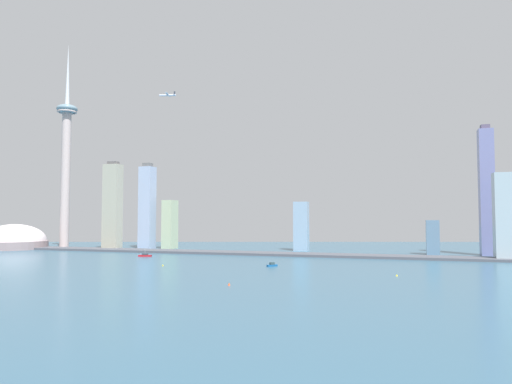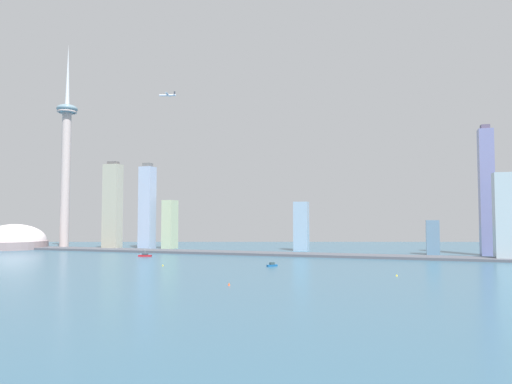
# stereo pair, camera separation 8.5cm
# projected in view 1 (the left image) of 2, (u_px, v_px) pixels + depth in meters

# --- Properties ---
(waterfront_pier) EXTENTS (908.93, 44.36, 3.27)m
(waterfront_pier) POSITION_uv_depth(u_px,v_px,m) (227.00, 253.00, 674.76)
(waterfront_pier) COLOR #4B4E57
(waterfront_pier) RESTS_ON ground
(observation_tower) EXTENTS (35.24, 35.24, 355.90)m
(observation_tower) POSITION_uv_depth(u_px,v_px,m) (66.00, 152.00, 799.46)
(observation_tower) COLOR #BAA7A5
(observation_tower) RESTS_ON ground
(stadium_dome) EXTENTS (107.12, 107.12, 56.54)m
(stadium_dome) POSITION_uv_depth(u_px,v_px,m) (14.00, 242.00, 780.38)
(stadium_dome) COLOR gray
(stadium_dome) RESTS_ON ground
(skyscraper_0) EXTENTS (17.53, 19.82, 49.09)m
(skyscraper_0) POSITION_uv_depth(u_px,v_px,m) (433.00, 237.00, 656.32)
(skyscraper_0) COLOR slate
(skyscraper_0) RESTS_ON ground
(skyscraper_1) EXTENTS (22.40, 22.11, 145.83)m
(skyscraper_1) POSITION_uv_depth(u_px,v_px,m) (147.00, 207.00, 787.96)
(skyscraper_1) COLOR #9DAFD0
(skyscraper_1) RESTS_ON ground
(skyscraper_2) EXTENTS (18.41, 26.34, 82.32)m
(skyscraper_2) POSITION_uv_depth(u_px,v_px,m) (170.00, 224.00, 788.69)
(skyscraper_2) COLOR #ACBC96
(skyscraper_2) RESTS_ON ground
(skyscraper_3) EXTENTS (25.05, 21.36, 108.48)m
(skyscraper_3) POSITION_uv_depth(u_px,v_px,m) (505.00, 216.00, 570.08)
(skyscraper_3) COLOR #A2B7C3
(skyscraper_3) RESTS_ON ground
(skyscraper_4) EXTENTS (19.18, 20.39, 183.21)m
(skyscraper_4) POSITION_uv_depth(u_px,v_px,m) (487.00, 191.00, 645.76)
(skyscraper_4) COLOR #7275AA
(skyscraper_4) RESTS_ON ground
(skyscraper_5) EXTENTS (22.35, 18.43, 77.93)m
(skyscraper_5) POSITION_uv_depth(u_px,v_px,m) (301.00, 226.00, 736.14)
(skyscraper_5) COLOR #8DADCA
(skyscraper_5) RESTS_ON ground
(skyscraper_6) EXTENTS (27.53, 19.36, 145.72)m
(skyscraper_6) POSITION_uv_depth(u_px,v_px,m) (112.00, 206.00, 764.44)
(skyscraper_6) COLOR #A5A38F
(skyscraper_6) RESTS_ON ground
(boat_0) EXTENTS (10.61, 11.65, 4.40)m
(boat_0) POSITION_uv_depth(u_px,v_px,m) (272.00, 265.00, 501.93)
(boat_0) COLOR #134F8A
(boat_0) RESTS_ON ground
(boat_1) EXTENTS (18.42, 10.21, 10.43)m
(boat_1) POSITION_uv_depth(u_px,v_px,m) (145.00, 255.00, 627.52)
(boat_1) COLOR #AC171F
(boat_1) RESTS_ON ground
(channel_buoy_0) EXTENTS (1.47, 1.47, 2.06)m
(channel_buoy_0) POSITION_uv_depth(u_px,v_px,m) (163.00, 265.00, 505.34)
(channel_buoy_0) COLOR yellow
(channel_buoy_0) RESTS_ON ground
(channel_buoy_1) EXTENTS (1.82, 1.82, 1.68)m
(channel_buoy_1) POSITION_uv_depth(u_px,v_px,m) (397.00, 275.00, 419.26)
(channel_buoy_1) COLOR yellow
(channel_buoy_1) RESTS_ON ground
(channel_buoy_2) EXTENTS (1.94, 1.94, 2.19)m
(channel_buoy_2) POSITION_uv_depth(u_px,v_px,m) (229.00, 284.00, 362.01)
(channel_buoy_2) COLOR #E54C19
(channel_buoy_2) RESTS_ON ground
(airplane) EXTENTS (28.34, 26.31, 8.14)m
(airplane) POSITION_uv_depth(u_px,v_px,m) (167.00, 95.00, 774.23)
(airplane) COLOR silver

